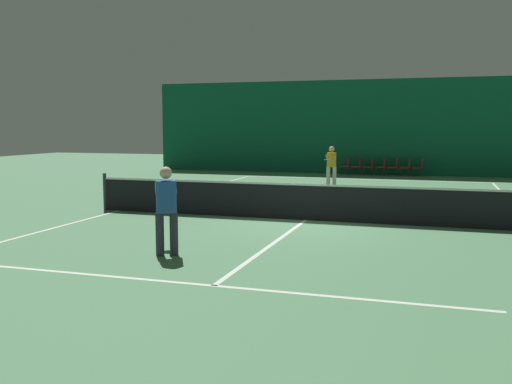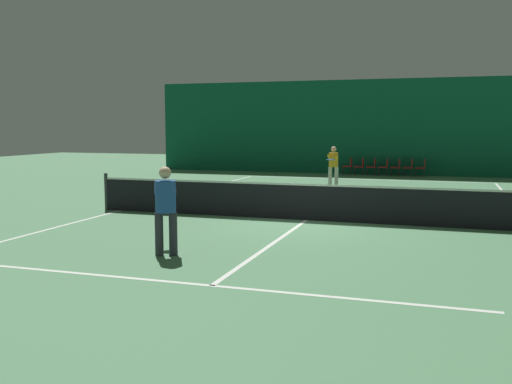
{
  "view_description": "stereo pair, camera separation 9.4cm",
  "coord_description": "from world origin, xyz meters",
  "px_view_note": "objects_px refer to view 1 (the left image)",
  "views": [
    {
      "loc": [
        3.18,
        -14.29,
        2.43
      ],
      "look_at": [
        -0.64,
        -2.24,
        0.96
      ],
      "focal_mm": 40.0,
      "sensor_mm": 36.0,
      "label": 1
    },
    {
      "loc": [
        3.27,
        -14.26,
        2.43
      ],
      "look_at": [
        -0.64,
        -2.24,
        0.96
      ],
      "focal_mm": 40.0,
      "sensor_mm": 36.0,
      "label": 2
    }
  ],
  "objects_px": {
    "courtside_chair_3": "(382,166)",
    "courtside_chair_5": "(407,166)",
    "courtside_chair_6": "(419,166)",
    "courtside_chair_2": "(370,165)",
    "player_far": "(331,163)",
    "courtside_chair_1": "(358,165)",
    "player_near": "(166,204)",
    "tennis_net": "(306,201)",
    "courtside_chair_4": "(394,166)",
    "courtside_chair_0": "(346,165)"
  },
  "relations": [
    {
      "from": "courtside_chair_4",
      "to": "courtside_chair_6",
      "type": "relative_size",
      "value": 1.0
    },
    {
      "from": "tennis_net",
      "to": "player_near",
      "type": "distance_m",
      "value": 5.0
    },
    {
      "from": "courtside_chair_6",
      "to": "player_near",
      "type": "bearing_deg",
      "value": -12.03
    },
    {
      "from": "tennis_net",
      "to": "courtside_chair_1",
      "type": "bearing_deg",
      "value": 92.16
    },
    {
      "from": "player_near",
      "to": "courtside_chair_0",
      "type": "distance_m",
      "value": 18.9
    },
    {
      "from": "player_far",
      "to": "courtside_chair_5",
      "type": "relative_size",
      "value": 1.92
    },
    {
      "from": "courtside_chair_2",
      "to": "courtside_chair_3",
      "type": "relative_size",
      "value": 1.0
    },
    {
      "from": "tennis_net",
      "to": "courtside_chair_4",
      "type": "height_order",
      "value": "tennis_net"
    },
    {
      "from": "player_far",
      "to": "courtside_chair_4",
      "type": "xyz_separation_m",
      "value": [
        2.08,
        5.74,
        -0.45
      ]
    },
    {
      "from": "tennis_net",
      "to": "player_near",
      "type": "height_order",
      "value": "player_near"
    },
    {
      "from": "courtside_chair_3",
      "to": "courtside_chair_5",
      "type": "height_order",
      "value": "same"
    },
    {
      "from": "courtside_chair_2",
      "to": "courtside_chair_3",
      "type": "xyz_separation_m",
      "value": [
        0.59,
        0.0,
        0.0
      ]
    },
    {
      "from": "player_near",
      "to": "courtside_chair_3",
      "type": "relative_size",
      "value": 2.0
    },
    {
      "from": "courtside_chair_1",
      "to": "courtside_chair_2",
      "type": "relative_size",
      "value": 1.0
    },
    {
      "from": "courtside_chair_2",
      "to": "courtside_chair_6",
      "type": "relative_size",
      "value": 1.0
    },
    {
      "from": "player_far",
      "to": "courtside_chair_2",
      "type": "xyz_separation_m",
      "value": [
        0.91,
        5.74,
        -0.45
      ]
    },
    {
      "from": "tennis_net",
      "to": "player_near",
      "type": "bearing_deg",
      "value": -109.1
    },
    {
      "from": "courtside_chair_1",
      "to": "courtside_chair_6",
      "type": "relative_size",
      "value": 1.0
    },
    {
      "from": "tennis_net",
      "to": "player_far",
      "type": "xyz_separation_m",
      "value": [
        -0.86,
        8.44,
        0.43
      ]
    },
    {
      "from": "courtside_chair_0",
      "to": "courtside_chair_4",
      "type": "distance_m",
      "value": 2.34
    },
    {
      "from": "courtside_chair_6",
      "to": "courtside_chair_2",
      "type": "bearing_deg",
      "value": -90.0
    },
    {
      "from": "courtside_chair_0",
      "to": "courtside_chair_3",
      "type": "bearing_deg",
      "value": 90.0
    },
    {
      "from": "courtside_chair_0",
      "to": "courtside_chair_2",
      "type": "distance_m",
      "value": 1.17
    },
    {
      "from": "player_far",
      "to": "courtside_chair_6",
      "type": "relative_size",
      "value": 1.92
    },
    {
      "from": "player_near",
      "to": "courtside_chair_2",
      "type": "bearing_deg",
      "value": -32.93
    },
    {
      "from": "courtside_chair_0",
      "to": "courtside_chair_3",
      "type": "distance_m",
      "value": 1.76
    },
    {
      "from": "tennis_net",
      "to": "courtside_chair_5",
      "type": "relative_size",
      "value": 14.29
    },
    {
      "from": "courtside_chair_4",
      "to": "courtside_chair_3",
      "type": "bearing_deg",
      "value": -90.0
    },
    {
      "from": "player_near",
      "to": "courtside_chair_5",
      "type": "xyz_separation_m",
      "value": [
        3.44,
        18.89,
        -0.49
      ]
    },
    {
      "from": "player_far",
      "to": "courtside_chair_6",
      "type": "height_order",
      "value": "player_far"
    },
    {
      "from": "player_far",
      "to": "courtside_chair_4",
      "type": "distance_m",
      "value": 6.12
    },
    {
      "from": "courtside_chair_5",
      "to": "courtside_chair_6",
      "type": "relative_size",
      "value": 1.0
    },
    {
      "from": "courtside_chair_3",
      "to": "player_near",
      "type": "bearing_deg",
      "value": -6.84
    },
    {
      "from": "player_near",
      "to": "courtside_chair_0",
      "type": "bearing_deg",
      "value": -29.39
    },
    {
      "from": "player_near",
      "to": "courtside_chair_4",
      "type": "xyz_separation_m",
      "value": [
        2.85,
        18.89,
        -0.49
      ]
    },
    {
      "from": "player_far",
      "to": "courtside_chair_1",
      "type": "height_order",
      "value": "player_far"
    },
    {
      "from": "courtside_chair_6",
      "to": "courtside_chair_0",
      "type": "bearing_deg",
      "value": -90.0
    },
    {
      "from": "courtside_chair_6",
      "to": "courtside_chair_3",
      "type": "bearing_deg",
      "value": -90.0
    },
    {
      "from": "player_far",
      "to": "player_near",
      "type": "bearing_deg",
      "value": -6.57
    },
    {
      "from": "player_near",
      "to": "courtside_chair_1",
      "type": "xyz_separation_m",
      "value": [
        1.09,
        18.89,
        -0.49
      ]
    },
    {
      "from": "courtside_chair_4",
      "to": "courtside_chair_5",
      "type": "bearing_deg",
      "value": 90.0
    },
    {
      "from": "courtside_chair_0",
      "to": "courtside_chair_6",
      "type": "relative_size",
      "value": 1.0
    },
    {
      "from": "courtside_chair_3",
      "to": "courtside_chair_4",
      "type": "height_order",
      "value": "same"
    },
    {
      "from": "tennis_net",
      "to": "courtside_chair_3",
      "type": "bearing_deg",
      "value": 87.43
    },
    {
      "from": "player_far",
      "to": "courtside_chair_2",
      "type": "distance_m",
      "value": 5.83
    },
    {
      "from": "tennis_net",
      "to": "courtside_chair_6",
      "type": "distance_m",
      "value": 14.38
    },
    {
      "from": "tennis_net",
      "to": "courtside_chair_5",
      "type": "xyz_separation_m",
      "value": [
        1.81,
        14.18,
        -0.03
      ]
    },
    {
      "from": "courtside_chair_2",
      "to": "courtside_chair_3",
      "type": "height_order",
      "value": "same"
    },
    {
      "from": "courtside_chair_4",
      "to": "courtside_chair_5",
      "type": "relative_size",
      "value": 1.0
    },
    {
      "from": "tennis_net",
      "to": "courtside_chair_4",
      "type": "bearing_deg",
      "value": 85.07
    }
  ]
}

